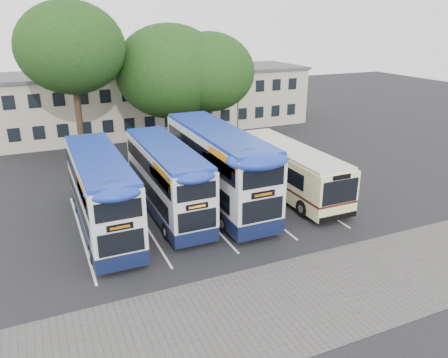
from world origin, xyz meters
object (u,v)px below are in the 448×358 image
at_px(tree_mid, 170,72).
at_px(tree_right, 209,72).
at_px(tree_left, 71,48).
at_px(bus_dd_left, 101,190).
at_px(bus_dd_right, 217,164).
at_px(bus_dd_mid, 167,176).
at_px(lamp_post, 238,86).
at_px(bus_single, 288,167).

height_order(tree_mid, tree_right, tree_mid).
xyz_separation_m(tree_left, bus_dd_left, (-0.48, -12.61, -6.70)).
relative_size(tree_left, bus_dd_right, 1.07).
relative_size(tree_mid, bus_dd_mid, 1.07).
distance_m(bus_dd_left, bus_dd_mid, 4.01).
relative_size(lamp_post, bus_single, 0.84).
xyz_separation_m(tree_right, bus_single, (0.89, -11.81, -5.02)).
relative_size(tree_left, tree_right, 1.23).
bearing_deg(bus_dd_right, tree_left, 119.77).
relative_size(tree_mid, tree_right, 1.07).
distance_m(lamp_post, tree_left, 15.68).
relative_size(lamp_post, tree_left, 0.72).
bearing_deg(bus_dd_mid, tree_right, 57.41).
height_order(lamp_post, bus_dd_left, lamp_post).
relative_size(tree_left, bus_dd_left, 1.20).
height_order(bus_dd_right, bus_single, bus_dd_right).
relative_size(lamp_post, tree_right, 0.89).
bearing_deg(bus_dd_right, lamp_post, 59.89).
height_order(lamp_post, bus_single, lamp_post).
height_order(bus_dd_left, bus_dd_right, bus_dd_right).
relative_size(tree_right, bus_dd_mid, 1.00).
relative_size(tree_right, bus_dd_right, 0.87).
xyz_separation_m(tree_left, bus_dd_mid, (3.47, -11.87, -6.75)).
xyz_separation_m(tree_left, bus_dd_right, (6.77, -11.84, -6.41)).
bearing_deg(tree_mid, bus_dd_left, -121.59).
bearing_deg(tree_right, bus_dd_right, -109.69).
distance_m(tree_left, bus_dd_mid, 14.09).
height_order(bus_dd_left, bus_single, bus_dd_left).
bearing_deg(bus_dd_left, tree_left, 87.84).
xyz_separation_m(bus_dd_left, bus_dd_mid, (3.94, 0.74, -0.05)).
distance_m(bus_dd_right, bus_single, 5.14).
height_order(tree_right, bus_dd_left, tree_right).
height_order(lamp_post, tree_right, tree_right).
relative_size(bus_dd_mid, bus_dd_right, 0.87).
bearing_deg(tree_right, bus_dd_left, -132.57).
bearing_deg(tree_left, bus_dd_right, -60.23).
xyz_separation_m(bus_dd_left, bus_single, (12.31, 0.62, -0.56)).
distance_m(tree_left, tree_right, 11.17).
relative_size(tree_right, bus_single, 0.94).
xyz_separation_m(bus_dd_right, bus_single, (5.07, -0.15, -0.85)).
distance_m(tree_left, tree_mid, 8.18).
distance_m(tree_left, bus_dd_right, 15.07).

